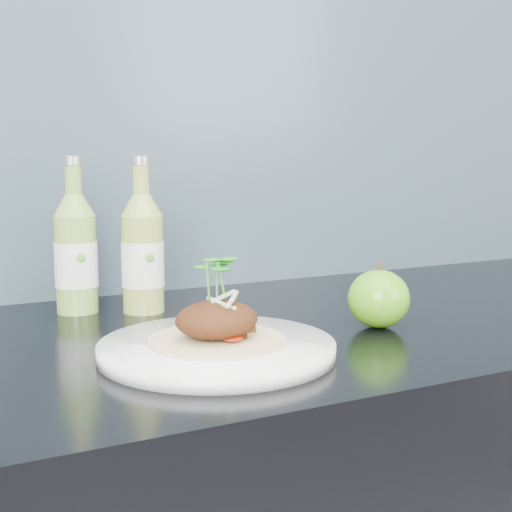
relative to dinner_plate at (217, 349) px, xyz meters
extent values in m
cube|color=#6A8DA6|center=(0.02, 0.40, 0.34)|extent=(4.00, 0.02, 0.70)
cylinder|color=white|center=(0.00, 0.00, 0.00)|extent=(0.27, 0.27, 0.02)
cylinder|color=tan|center=(0.00, 0.00, 0.01)|extent=(0.15, 0.15, 0.00)
ellipsoid|color=#49230D|center=(0.00, 0.00, 0.03)|extent=(0.09, 0.08, 0.04)
ellipsoid|color=#42860E|center=(0.24, 0.02, 0.03)|extent=(0.08, 0.08, 0.08)
cylinder|color=#472D14|center=(0.24, 0.02, 0.07)|extent=(0.01, 0.00, 0.01)
cylinder|color=#81AA46|center=(-0.09, 0.29, 0.06)|extent=(0.06, 0.06, 0.14)
cone|color=#81AA46|center=(-0.09, 0.29, 0.15)|extent=(0.06, 0.06, 0.03)
cylinder|color=#81AA46|center=(-0.09, 0.29, 0.18)|extent=(0.02, 0.02, 0.04)
cylinder|color=silver|center=(-0.09, 0.29, 0.21)|extent=(0.03, 0.03, 0.01)
cylinder|color=white|center=(-0.09, 0.29, 0.06)|extent=(0.06, 0.06, 0.06)
ellipsoid|color=#59A533|center=(-0.09, 0.26, 0.07)|extent=(0.01, 0.00, 0.01)
cylinder|color=#93AD48|center=(0.00, 0.25, 0.06)|extent=(0.07, 0.07, 0.14)
cone|color=#93AD48|center=(0.00, 0.25, 0.15)|extent=(0.06, 0.06, 0.03)
cylinder|color=#93AD48|center=(0.00, 0.25, 0.18)|extent=(0.02, 0.02, 0.04)
cylinder|color=silver|center=(0.00, 0.25, 0.21)|extent=(0.03, 0.03, 0.01)
cylinder|color=white|center=(0.00, 0.25, 0.06)|extent=(0.07, 0.07, 0.06)
ellipsoid|color=#59A533|center=(0.00, 0.22, 0.07)|extent=(0.01, 0.00, 0.01)
camera|label=1|loc=(-0.31, -0.71, 0.22)|focal=50.00mm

